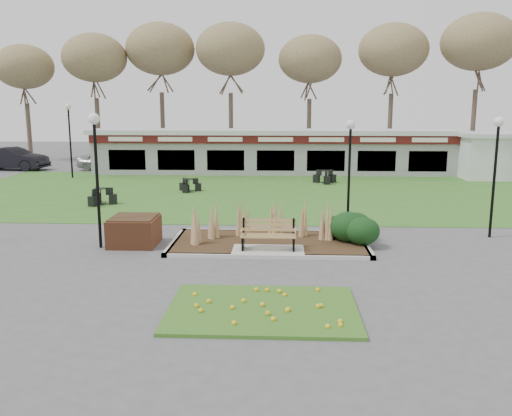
{
  "coord_description": "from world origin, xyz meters",
  "views": [
    {
      "loc": [
        0.39,
        -16.0,
        4.53
      ],
      "look_at": [
        -0.46,
        2.0,
        1.07
      ],
      "focal_mm": 38.0,
      "sensor_mm": 36.0,
      "label": 1
    }
  ],
  "objects_px": {
    "brick_planter": "(134,231)",
    "service_hut": "(494,155)",
    "food_pavilion": "(276,151)",
    "lamp_post_near_left": "(96,151)",
    "bistro_set_b": "(189,187)",
    "park_bench": "(268,234)",
    "car_silver": "(107,161)",
    "lamp_post_near_right": "(350,151)",
    "bistro_set_a": "(101,199)",
    "lamp_post_mid_right": "(497,150)",
    "lamp_post_far_left": "(69,124)",
    "bistro_set_c": "(325,179)",
    "car_black": "(13,159)"
  },
  "relations": [
    {
      "from": "park_bench",
      "to": "lamp_post_near_left",
      "type": "xyz_separation_m",
      "value": [
        -5.4,
        0.36,
        2.52
      ]
    },
    {
      "from": "lamp_post_near_left",
      "to": "food_pavilion",
      "type": "bearing_deg",
      "value": 74.41
    },
    {
      "from": "lamp_post_near_right",
      "to": "lamp_post_far_left",
      "type": "relative_size",
      "value": 0.87
    },
    {
      "from": "service_hut",
      "to": "car_black",
      "type": "bearing_deg",
      "value": 174.63
    },
    {
      "from": "brick_planter",
      "to": "bistro_set_a",
      "type": "height_order",
      "value": "brick_planter"
    },
    {
      "from": "bistro_set_a",
      "to": "car_silver",
      "type": "xyz_separation_m",
      "value": [
        -3.89,
        12.93,
        0.41
      ]
    },
    {
      "from": "lamp_post_near_left",
      "to": "car_black",
      "type": "bearing_deg",
      "value": 122.55
    },
    {
      "from": "food_pavilion",
      "to": "bistro_set_c",
      "type": "height_order",
      "value": "food_pavilion"
    },
    {
      "from": "service_hut",
      "to": "lamp_post_near_right",
      "type": "relative_size",
      "value": 1.1
    },
    {
      "from": "lamp_post_mid_right",
      "to": "bistro_set_a",
      "type": "xyz_separation_m",
      "value": [
        -15.5,
        5.47,
        -2.75
      ]
    },
    {
      "from": "lamp_post_near_left",
      "to": "bistro_set_b",
      "type": "bearing_deg",
      "value": 85.37
    },
    {
      "from": "bistro_set_b",
      "to": "car_black",
      "type": "relative_size",
      "value": 0.25
    },
    {
      "from": "service_hut",
      "to": "bistro_set_b",
      "type": "xyz_separation_m",
      "value": [
        -17.98,
        -5.98,
        -1.21
      ]
    },
    {
      "from": "bistro_set_c",
      "to": "service_hut",
      "type": "bearing_deg",
      "value": 13.68
    },
    {
      "from": "lamp_post_near_left",
      "to": "lamp_post_mid_right",
      "type": "xyz_separation_m",
      "value": [
        13.02,
        2.0,
        -0.1
      ]
    },
    {
      "from": "lamp_post_mid_right",
      "to": "car_silver",
      "type": "bearing_deg",
      "value": 136.5
    },
    {
      "from": "park_bench",
      "to": "lamp_post_far_left",
      "type": "bearing_deg",
      "value": 127.1
    },
    {
      "from": "brick_planter",
      "to": "bistro_set_b",
      "type": "xyz_separation_m",
      "value": [
        -0.08,
        11.02,
        -0.24
      ]
    },
    {
      "from": "service_hut",
      "to": "car_black",
      "type": "xyz_separation_m",
      "value": [
        -31.92,
        3.0,
        -0.65
      ]
    },
    {
      "from": "bistro_set_b",
      "to": "car_black",
      "type": "xyz_separation_m",
      "value": [
        -13.94,
        8.98,
        0.56
      ]
    },
    {
      "from": "car_silver",
      "to": "lamp_post_near_right",
      "type": "bearing_deg",
      "value": -129.52
    },
    {
      "from": "park_bench",
      "to": "car_black",
      "type": "height_order",
      "value": "car_black"
    },
    {
      "from": "brick_planter",
      "to": "food_pavilion",
      "type": "bearing_deg",
      "value": 76.94
    },
    {
      "from": "brick_planter",
      "to": "food_pavilion",
      "type": "relative_size",
      "value": 0.06
    },
    {
      "from": "food_pavilion",
      "to": "lamp_post_mid_right",
      "type": "height_order",
      "value": "lamp_post_mid_right"
    },
    {
      "from": "bistro_set_b",
      "to": "car_silver",
      "type": "bearing_deg",
      "value": 129.08
    },
    {
      "from": "park_bench",
      "to": "car_silver",
      "type": "distance_m",
      "value": 23.86
    },
    {
      "from": "park_bench",
      "to": "bistro_set_b",
      "type": "height_order",
      "value": "park_bench"
    },
    {
      "from": "park_bench",
      "to": "bistro_set_a",
      "type": "relative_size",
      "value": 1.23
    },
    {
      "from": "lamp_post_mid_right",
      "to": "bistro_set_c",
      "type": "bearing_deg",
      "value": 110.03
    },
    {
      "from": "park_bench",
      "to": "lamp_post_near_right",
      "type": "bearing_deg",
      "value": 46.63
    },
    {
      "from": "park_bench",
      "to": "lamp_post_far_left",
      "type": "relative_size",
      "value": 0.37
    },
    {
      "from": "brick_planter",
      "to": "bistro_set_b",
      "type": "relative_size",
      "value": 1.23
    },
    {
      "from": "food_pavilion",
      "to": "car_silver",
      "type": "distance_m",
      "value": 11.84
    },
    {
      "from": "park_bench",
      "to": "car_silver",
      "type": "xyz_separation_m",
      "value": [
        -11.77,
        20.75,
        0.09
      ]
    },
    {
      "from": "brick_planter",
      "to": "service_hut",
      "type": "relative_size",
      "value": 0.34
    },
    {
      "from": "lamp_post_near_right",
      "to": "lamp_post_far_left",
      "type": "height_order",
      "value": "lamp_post_far_left"
    },
    {
      "from": "bistro_set_b",
      "to": "bistro_set_c",
      "type": "bearing_deg",
      "value": 24.7
    },
    {
      "from": "service_hut",
      "to": "bistro_set_a",
      "type": "height_order",
      "value": "service_hut"
    },
    {
      "from": "bistro_set_a",
      "to": "car_silver",
      "type": "bearing_deg",
      "value": 106.75
    },
    {
      "from": "brick_planter",
      "to": "service_hut",
      "type": "height_order",
      "value": "service_hut"
    },
    {
      "from": "park_bench",
      "to": "lamp_post_near_right",
      "type": "xyz_separation_m",
      "value": [
        2.79,
        2.95,
        2.33
      ]
    },
    {
      "from": "service_hut",
      "to": "food_pavilion",
      "type": "bearing_deg",
      "value": 171.73
    },
    {
      "from": "bistro_set_b",
      "to": "lamp_post_mid_right",
      "type": "bearing_deg",
      "value": -37.9
    },
    {
      "from": "park_bench",
      "to": "service_hut",
      "type": "distance_m",
      "value": 22.32
    },
    {
      "from": "lamp_post_mid_right",
      "to": "service_hut",
      "type": "bearing_deg",
      "value": 69.1
    },
    {
      "from": "lamp_post_near_right",
      "to": "lamp_post_mid_right",
      "type": "distance_m",
      "value": 4.87
    },
    {
      "from": "lamp_post_near_left",
      "to": "car_black",
      "type": "height_order",
      "value": "lamp_post_near_left"
    },
    {
      "from": "service_hut",
      "to": "bistro_set_b",
      "type": "distance_m",
      "value": 18.98
    },
    {
      "from": "car_silver",
      "to": "bistro_set_a",
      "type": "bearing_deg",
      "value": -152.04
    }
  ]
}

